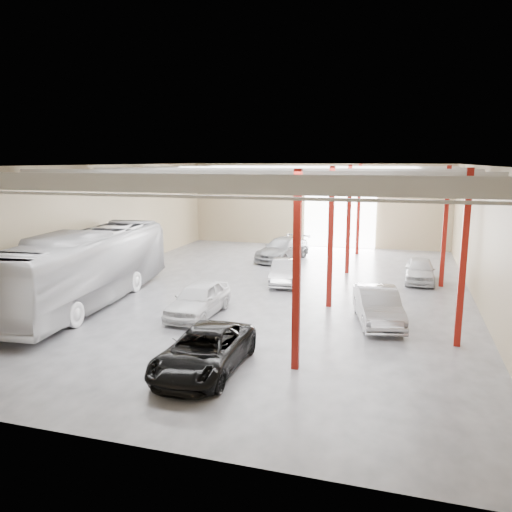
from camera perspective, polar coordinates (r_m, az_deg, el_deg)
The scene contains 8 objects.
depot_shell at distance 27.83m, azimuth 1.82°, elevation 6.16°, with size 22.12×32.12×7.06m.
coach_bus at distance 26.87m, azimuth -18.88°, elevation -1.25°, with size 3.18×13.57×3.78m, color silver.
black_sedan at distance 17.74m, azimuth -5.94°, elevation -10.74°, with size 2.45×5.32×1.48m, color black.
car_row_a at distance 23.83m, azimuth -6.59°, elevation -4.92°, with size 1.89×4.71×1.60m, color silver.
car_row_b at distance 29.88m, azimuth 3.32°, elevation -1.80°, with size 1.51×4.33×1.43m, color #AEADB2.
car_row_c at distance 36.90m, azimuth 3.06°, elevation 0.79°, with size 2.28×5.61×1.63m, color gray.
car_right_near at distance 23.25m, azimuth 13.76°, elevation -5.55°, with size 1.71×4.90×1.61m, color #A2A2A7.
car_right_far at distance 31.80m, azimuth 18.21°, elevation -1.54°, with size 1.71×4.26×1.45m, color silver.
Camera 1 is at (7.23, -26.33, 7.25)m, focal length 35.00 mm.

